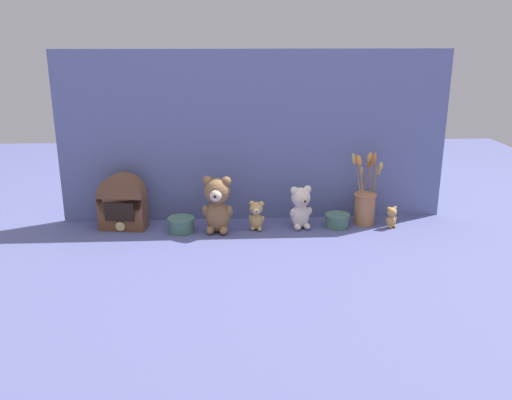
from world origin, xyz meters
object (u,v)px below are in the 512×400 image
vintage_radio (122,203)px  teddy_bear_tiny (391,217)px  decorative_tin_tall (181,225)px  teddy_bear_small (257,215)px  teddy_bear_medium (301,206)px  teddy_bear_large (217,203)px  flower_vase (365,203)px  decorative_tin_short (337,220)px

vintage_radio → teddy_bear_tiny: bearing=-2.6°
decorative_tin_tall → teddy_bear_small: bearing=1.6°
teddy_bear_medium → teddy_bear_large: bearing=-175.4°
teddy_bear_large → teddy_bear_small: (0.17, 0.02, -0.06)m
teddy_bear_medium → flower_vase: size_ratio=0.58×
decorative_tin_tall → teddy_bear_tiny: bearing=0.3°
teddy_bear_large → teddy_bear_medium: size_ratio=1.30×
teddy_bear_small → decorative_tin_short: size_ratio=1.21×
vintage_radio → decorative_tin_tall: (0.25, -0.06, -0.08)m
teddy_bear_medium → teddy_bear_tiny: size_ratio=1.98×
teddy_bear_tiny → flower_vase: size_ratio=0.29×
teddy_bear_medium → teddy_bear_tiny: 0.40m
teddy_bear_large → teddy_bear_medium: 0.36m
teddy_bear_large → flower_vase: bearing=6.0°
teddy_bear_medium → teddy_bear_small: (-0.19, -0.01, -0.03)m
teddy_bear_medium → vintage_radio: 0.77m
teddy_bear_tiny → decorative_tin_short: 0.24m
decorative_tin_tall → flower_vase: bearing=4.2°
teddy_bear_large → decorative_tin_tall: 0.19m
teddy_bear_large → flower_vase: size_ratio=0.75×
teddy_bear_large → teddy_bear_tiny: bearing=1.1°
flower_vase → teddy_bear_large: bearing=-174.0°
teddy_bear_medium → flower_vase: (0.29, 0.04, -0.00)m
teddy_bear_tiny → flower_vase: (-0.11, 0.05, 0.05)m
teddy_bear_large → flower_vase: (0.66, 0.07, -0.03)m
teddy_bear_tiny → flower_vase: bearing=152.6°
teddy_bear_small → teddy_bear_medium: bearing=3.3°
teddy_bear_small → decorative_tin_short: (0.36, 0.01, -0.04)m
teddy_bear_medium → decorative_tin_short: size_ratio=1.77×
decorative_tin_tall → vintage_radio: bearing=167.1°
teddy_bear_small → teddy_bear_tiny: (0.59, -0.00, -0.02)m
teddy_bear_small → flower_vase: flower_vase is taller
vintage_radio → decorative_tin_tall: size_ratio=2.15×
teddy_bear_small → decorative_tin_short: teddy_bear_small is taller
teddy_bear_large → teddy_bear_tiny: 0.77m
flower_vase → vintage_radio: size_ratio=1.35×
vintage_radio → flower_vase: bearing=0.1°
vintage_radio → decorative_tin_tall: 0.27m
teddy_bear_large → decorative_tin_tall: (-0.16, 0.01, -0.10)m
vintage_radio → decorative_tin_short: size_ratio=2.28×
teddy_bear_medium → vintage_radio: bearing=177.2°
decorative_tin_short → vintage_radio: bearing=177.9°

